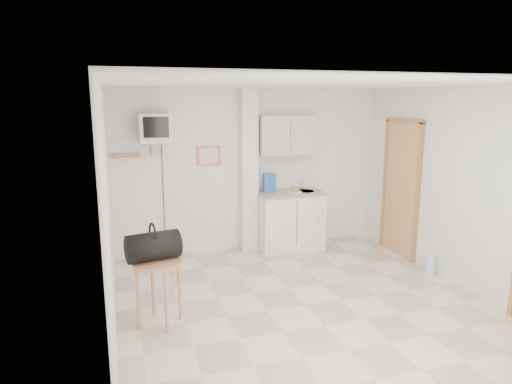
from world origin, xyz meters
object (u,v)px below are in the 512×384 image
object	(u,v)px
round_table	(158,272)
water_bottle	(430,265)
crt_television	(155,129)
duffel_bag	(153,246)

from	to	relation	value
round_table	water_bottle	size ratio (longest dim) A/B	2.23
round_table	water_bottle	bearing A→B (deg)	4.72
crt_television	water_bottle	world-z (taller)	crt_television
crt_television	water_bottle	bearing A→B (deg)	-26.08
duffel_bag	water_bottle	xyz separation A→B (m)	(3.67, 0.27, -0.72)
crt_television	round_table	distance (m)	2.40
duffel_bag	crt_television	bearing A→B (deg)	71.23
round_table	duffel_bag	size ratio (longest dim) A/B	1.22
crt_television	round_table	xyz separation A→B (m)	(-0.20, -1.98, -1.34)
round_table	crt_television	bearing A→B (deg)	84.22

